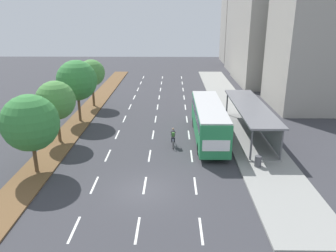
{
  "coord_description": "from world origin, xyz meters",
  "views": [
    {
      "loc": [
        1.91,
        -19.6,
        11.35
      ],
      "look_at": [
        1.48,
        9.81,
        1.2
      ],
      "focal_mm": 35.4,
      "sensor_mm": 36.0,
      "label": 1
    }
  ],
  "objects": [
    {
      "name": "median_tree_nearest",
      "position": [
        -8.2,
        2.51,
        3.9
      ],
      "size": [
        4.08,
        4.08,
        5.83
      ],
      "color": "brown",
      "rests_on": "median_strip"
    },
    {
      "name": "median_tree_fourth",
      "position": [
        -8.09,
        20.83,
        4.26
      ],
      "size": [
        3.24,
        3.24,
        5.78
      ],
      "color": "brown",
      "rests_on": "median_strip"
    },
    {
      "name": "building_tall_right",
      "position": [
        17.11,
        61.87,
        11.64
      ],
      "size": [
        6.86,
        8.76,
        23.28
      ],
      "primitive_type": "cube",
      "color": "#A39E93",
      "rests_on": "ground"
    },
    {
      "name": "lane_divider_left",
      "position": [
        -3.5,
        18.14,
        0.0
      ],
      "size": [
        0.14,
        47.29,
        0.01
      ],
      "color": "white",
      "rests_on": "ground"
    },
    {
      "name": "median_tree_second",
      "position": [
        -8.45,
        8.62,
        3.94
      ],
      "size": [
        3.48,
        3.48,
        5.58
      ],
      "color": "brown",
      "rests_on": "median_strip"
    },
    {
      "name": "building_mid_right",
      "position": [
        15.92,
        36.1,
        10.99
      ],
      "size": [
        6.28,
        13.61,
        21.98
      ],
      "primitive_type": "cube",
      "color": "#A39E93",
      "rests_on": "ground"
    },
    {
      "name": "trash_bin",
      "position": [
        8.45,
        3.49,
        0.57
      ],
      "size": [
        0.52,
        0.52,
        0.85
      ],
      "primitive_type": "cylinder",
      "color": "#4C4C51",
      "rests_on": "sidewalk_right"
    },
    {
      "name": "cyclist",
      "position": [
        1.96,
        7.75,
        0.79
      ],
      "size": [
        0.46,
        1.82,
        1.71
      ],
      "color": "black",
      "rests_on": "ground"
    },
    {
      "name": "lane_divider_right",
      "position": [
        3.5,
        18.14,
        0.0
      ],
      "size": [
        0.14,
        47.29,
        0.01
      ],
      "color": "white",
      "rests_on": "ground"
    },
    {
      "name": "ground_plane",
      "position": [
        0.0,
        0.0,
        0.0
      ],
      "size": [
        140.0,
        140.0,
        0.0
      ],
      "primitive_type": "plane",
      "color": "#38383D"
    },
    {
      "name": "bus_shelter",
      "position": [
        9.53,
        10.61,
        1.87
      ],
      "size": [
        2.9,
        13.2,
        2.86
      ],
      "color": "gray",
      "rests_on": "sidewalk_right"
    },
    {
      "name": "median_strip",
      "position": [
        -8.3,
        20.0,
        0.06
      ],
      "size": [
        2.6,
        52.0,
        0.12
      ],
      "primitive_type": "cube",
      "color": "brown",
      "rests_on": "ground"
    },
    {
      "name": "sidewalk_right",
      "position": [
        9.25,
        20.0,
        0.07
      ],
      "size": [
        4.5,
        52.0,
        0.15
      ],
      "primitive_type": "cube",
      "color": "gray",
      "rests_on": "ground"
    },
    {
      "name": "median_tree_third",
      "position": [
        -8.2,
        14.73,
        4.54
      ],
      "size": [
        4.24,
        4.24,
        6.55
      ],
      "color": "brown",
      "rests_on": "median_strip"
    },
    {
      "name": "bus",
      "position": [
        5.25,
        9.54,
        2.07
      ],
      "size": [
        2.54,
        11.29,
        3.37
      ],
      "color": "#28844C",
      "rests_on": "ground"
    },
    {
      "name": "building_near_right",
      "position": [
        19.04,
        21.2,
        7.26
      ],
      "size": [
        9.44,
        10.11,
        14.52
      ],
      "primitive_type": "cube",
      "color": "#A39E93",
      "rests_on": "ground"
    },
    {
      "name": "building_far_right",
      "position": [
        18.86,
        45.1,
        8.01
      ],
      "size": [
        11.48,
        15.94,
        16.02
      ],
      "primitive_type": "cube",
      "color": "#A39E93",
      "rests_on": "ground"
    },
    {
      "name": "lane_divider_center",
      "position": [
        0.0,
        18.14,
        0.0
      ],
      "size": [
        0.14,
        47.29,
        0.01
      ],
      "color": "white",
      "rests_on": "ground"
    }
  ]
}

